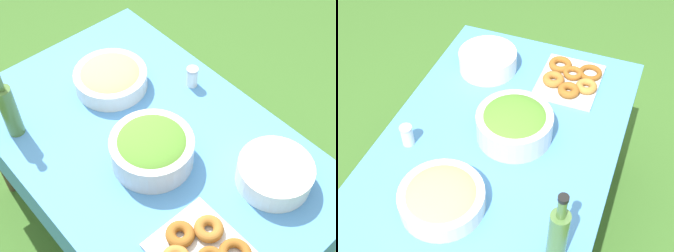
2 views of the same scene
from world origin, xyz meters
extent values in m
plane|color=#3D6B28|center=(0.00, 0.00, 0.00)|extent=(14.00, 14.00, 0.00)
cube|color=#4C8CD1|center=(0.00, 0.00, 0.69)|extent=(1.47, 0.95, 0.02)
cube|color=#4C8CD1|center=(0.00, -0.47, 0.57)|extent=(1.47, 0.01, 0.22)
cube|color=#4C8CD1|center=(0.00, 0.47, 0.57)|extent=(1.47, 0.01, 0.22)
cube|color=#4C8CD1|center=(-0.73, 0.00, 0.57)|extent=(0.01, 0.95, 0.22)
cylinder|color=#473828|center=(-0.68, -0.41, 0.34)|extent=(0.05, 0.05, 0.68)
cylinder|color=#473828|center=(-0.68, 0.41, 0.34)|extent=(0.05, 0.05, 0.68)
cylinder|color=silver|center=(-0.08, 0.05, 0.76)|extent=(0.31, 0.31, 0.12)
ellipsoid|color=#51892D|center=(-0.08, 0.05, 0.81)|extent=(0.28, 0.28, 0.07)
cylinder|color=silver|center=(0.34, -0.08, 0.74)|extent=(0.31, 0.31, 0.08)
ellipsoid|color=tan|center=(0.34, -0.08, 0.77)|extent=(0.27, 0.27, 0.07)
cube|color=silver|center=(-0.48, 0.17, 0.71)|extent=(0.32, 0.27, 0.02)
torus|color=#B27533|center=(-0.45, 0.26, 0.74)|extent=(0.14, 0.14, 0.03)
torus|color=#A36628|center=(-0.44, 0.10, 0.74)|extent=(0.14, 0.14, 0.04)
torus|color=#93561E|center=(-0.39, 0.19, 0.74)|extent=(0.14, 0.14, 0.04)
torus|color=brown|center=(-0.55, 0.25, 0.73)|extent=(0.15, 0.15, 0.02)
torus|color=#93561E|center=(-0.56, 0.10, 0.74)|extent=(0.11, 0.11, 0.03)
torus|color=#93561E|center=(-0.52, 0.17, 0.73)|extent=(0.11, 0.11, 0.03)
cylinder|color=white|center=(-0.44, -0.22, 0.71)|extent=(0.27, 0.27, 0.01)
cylinder|color=white|center=(-0.44, -0.22, 0.72)|extent=(0.27, 0.27, 0.01)
cylinder|color=white|center=(-0.44, -0.22, 0.73)|extent=(0.27, 0.27, 0.01)
cylinder|color=white|center=(-0.44, -0.22, 0.75)|extent=(0.27, 0.27, 0.01)
cylinder|color=white|center=(-0.44, -0.22, 0.76)|extent=(0.27, 0.27, 0.01)
cylinder|color=white|center=(-0.44, -0.22, 0.77)|extent=(0.27, 0.27, 0.01)
cylinder|color=white|center=(-0.44, -0.22, 0.78)|extent=(0.27, 0.27, 0.01)
cylinder|color=white|center=(-0.44, -0.22, 0.79)|extent=(0.27, 0.27, 0.01)
cylinder|color=#4C7238|center=(0.38, 0.36, 0.82)|extent=(0.07, 0.07, 0.24)
cylinder|color=#4C7238|center=(0.38, 0.36, 0.98)|extent=(0.03, 0.03, 0.08)
cylinder|color=black|center=(0.38, 0.36, 1.03)|extent=(0.03, 0.03, 0.02)
cylinder|color=white|center=(0.12, -0.34, 0.75)|extent=(0.05, 0.05, 0.08)
cylinder|color=silver|center=(0.12, -0.34, 0.79)|extent=(0.05, 0.05, 0.01)
camera|label=1|loc=(-0.90, 0.69, 2.14)|focal=50.00mm
camera|label=2|loc=(1.16, 0.48, 2.13)|focal=50.00mm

